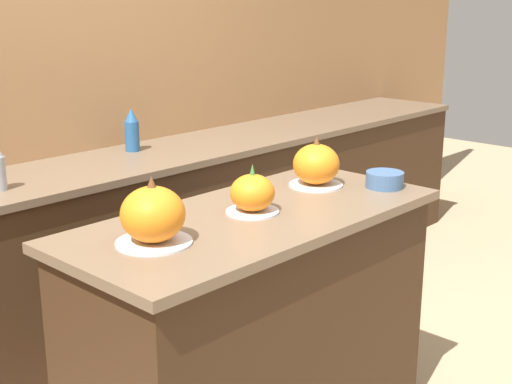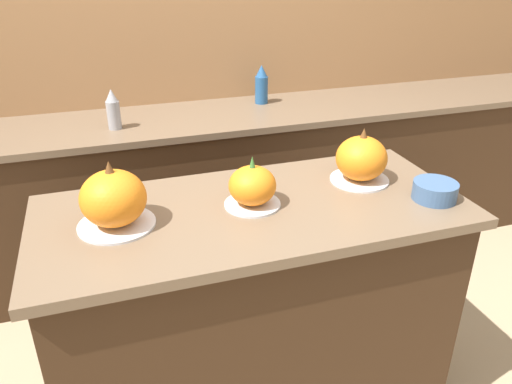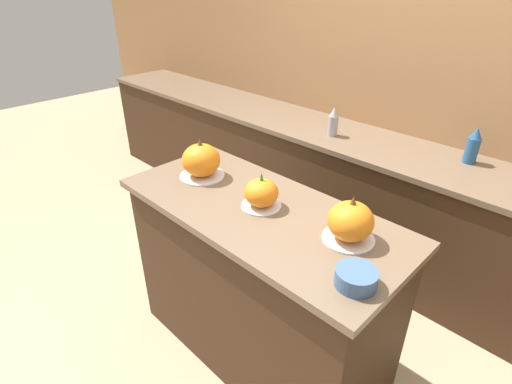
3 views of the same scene
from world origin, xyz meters
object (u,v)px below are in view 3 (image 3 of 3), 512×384
pumpkin_cake_center (261,193)px  bottle_tall (473,146)px  pumpkin_cake_right (350,222)px  mixing_bowl (356,278)px  pumpkin_cake_left (201,161)px  bottle_short (333,122)px

pumpkin_cake_center → bottle_tall: pumpkin_cake_center is taller
pumpkin_cake_right → pumpkin_cake_center: bearing=-171.8°
pumpkin_cake_center → mixing_bowl: (0.60, -0.15, -0.04)m
pumpkin_cake_left → mixing_bowl: pumpkin_cake_left is taller
pumpkin_cake_right → bottle_short: size_ratio=1.06×
bottle_tall → mixing_bowl: (0.13, -1.45, -0.02)m
bottle_tall → pumpkin_cake_center: bearing=-110.0°
pumpkin_cake_left → pumpkin_cake_right: (0.87, 0.06, -0.01)m
pumpkin_cake_left → bottle_tall: 1.59m
pumpkin_cake_center → pumpkin_cake_right: 0.44m
pumpkin_cake_center → pumpkin_cake_right: bearing=8.2°
bottle_short → mixing_bowl: 1.58m
mixing_bowl → pumpkin_cake_center: bearing=166.0°
bottle_short → pumpkin_cake_left: bearing=-93.4°
pumpkin_cake_left → bottle_short: size_ratio=1.18×
pumpkin_cake_left → bottle_tall: size_ratio=1.07×
pumpkin_cake_right → bottle_short: 1.31m
pumpkin_cake_left → pumpkin_cake_center: pumpkin_cake_left is taller
pumpkin_cake_right → bottle_tall: 1.24m
pumpkin_cake_right → pumpkin_cake_left: bearing=-176.0°
bottle_tall → pumpkin_cake_left: bearing=-124.9°
pumpkin_cake_right → bottle_short: pumpkin_cake_right is taller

